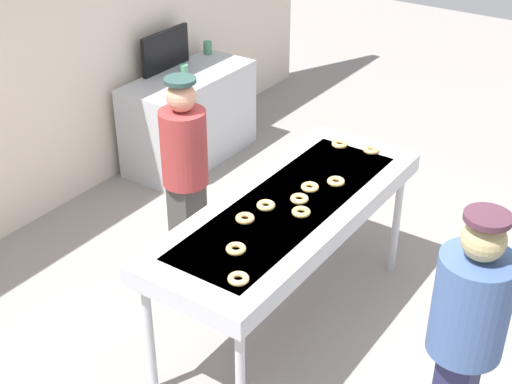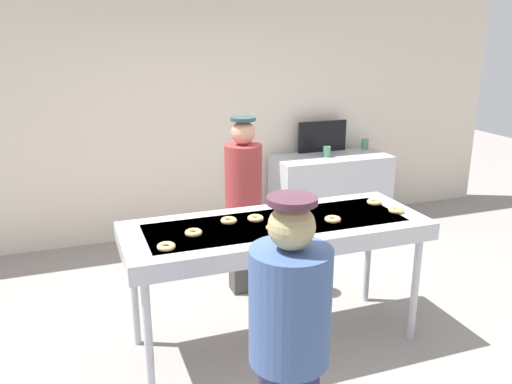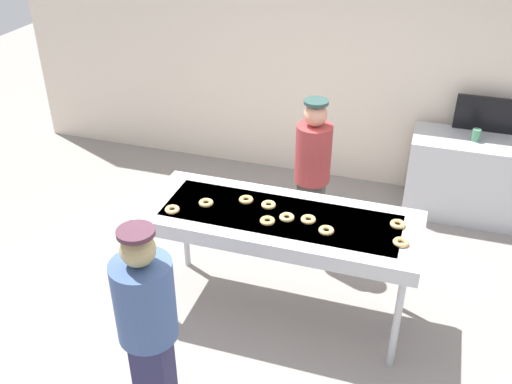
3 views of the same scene
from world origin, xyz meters
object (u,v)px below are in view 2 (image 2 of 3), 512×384
object	(u,v)px
glazed_donut_4	(274,228)
glazed_donut_7	(256,218)
glazed_donut_1	(229,221)
glazed_donut_2	(286,221)
glazed_donut_9	(374,202)
glazed_donut_0	(194,233)
fryer_conveyor	(276,232)
paper_cup_0	(327,152)
customer_waiting	(289,337)
prep_counter	(330,192)
paper_cup_1	(365,144)
worker_baker	(244,197)
glazed_donut_3	(166,246)
glazed_donut_6	(396,210)
menu_display	(322,136)
glazed_donut_5	(306,217)
glazed_donut_8	(333,219)

from	to	relation	value
glazed_donut_4	glazed_donut_7	size ratio (longest dim) A/B	1.00
glazed_donut_1	glazed_donut_2	size ratio (longest dim) A/B	1.00
glazed_donut_9	glazed_donut_0	bearing A→B (deg)	-173.92
fryer_conveyor	paper_cup_0	distance (m)	2.57
glazed_donut_7	customer_waiting	xyz separation A→B (m)	(-0.36, -1.44, -0.05)
glazed_donut_2	prep_counter	xyz separation A→B (m)	(1.50, 2.15, -0.55)
glazed_donut_1	glazed_donut_7	distance (m)	0.20
paper_cup_1	worker_baker	bearing A→B (deg)	-145.70
glazed_donut_9	glazed_donut_3	bearing A→B (deg)	-169.01
glazed_donut_2	glazed_donut_6	bearing A→B (deg)	-4.17
glazed_donut_2	menu_display	world-z (taller)	menu_display
worker_baker	menu_display	bearing A→B (deg)	-122.56
customer_waiting	menu_display	distance (m)	4.25
glazed_donut_0	glazed_donut_1	size ratio (longest dim) A/B	1.00
worker_baker	paper_cup_0	distance (m)	1.87
prep_counter	paper_cup_0	bearing A→B (deg)	-165.10
customer_waiting	paper_cup_0	world-z (taller)	customer_waiting
fryer_conveyor	glazed_donut_5	world-z (taller)	glazed_donut_5
glazed_donut_0	glazed_donut_6	bearing A→B (deg)	-2.57
glazed_donut_2	paper_cup_0	xyz separation A→B (m)	(1.43, 2.13, -0.05)
glazed_donut_3	glazed_donut_4	distance (m)	0.77
fryer_conveyor	glazed_donut_5	distance (m)	0.25
paper_cup_1	menu_display	xyz separation A→B (m)	(-0.57, 0.06, 0.12)
glazed_donut_4	customer_waiting	bearing A→B (deg)	-108.75
glazed_donut_4	worker_baker	distance (m)	1.04
glazed_donut_4	customer_waiting	world-z (taller)	customer_waiting
glazed_donut_8	glazed_donut_9	distance (m)	0.56
glazed_donut_7	customer_waiting	distance (m)	1.48
glazed_donut_2	worker_baker	distance (m)	0.94
glazed_donut_9	prep_counter	world-z (taller)	glazed_donut_9
glazed_donut_5	glazed_donut_8	size ratio (longest dim) A/B	1.00
glazed_donut_9	customer_waiting	bearing A→B (deg)	-132.98
glazed_donut_7	menu_display	distance (m)	2.84
worker_baker	prep_counter	bearing A→B (deg)	-128.01
glazed_donut_9	customer_waiting	xyz separation A→B (m)	(-1.37, -1.48, -0.05)
glazed_donut_2	glazed_donut_9	size ratio (longest dim) A/B	1.00
glazed_donut_0	glazed_donut_2	size ratio (longest dim) A/B	1.00
fryer_conveyor	glazed_donut_1	distance (m)	0.35
glazed_donut_8	paper_cup_1	world-z (taller)	glazed_donut_8
fryer_conveyor	glazed_donut_3	world-z (taller)	glazed_donut_3
paper_cup_0	paper_cup_1	xyz separation A→B (m)	(0.65, 0.22, 0.00)
glazed_donut_2	glazed_donut_6	distance (m)	0.88
glazed_donut_0	glazed_donut_4	distance (m)	0.56
glazed_donut_4	glazed_donut_6	xyz separation A→B (m)	(1.01, 0.03, 0.00)
glazed_donut_7	prep_counter	size ratio (longest dim) A/B	0.09
glazed_donut_9	prep_counter	bearing A→B (deg)	71.35
glazed_donut_9	customer_waiting	world-z (taller)	customer_waiting
glazed_donut_3	glazed_donut_4	world-z (taller)	same
glazed_donut_1	worker_baker	world-z (taller)	worker_baker
glazed_donut_4	glazed_donut_9	world-z (taller)	same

